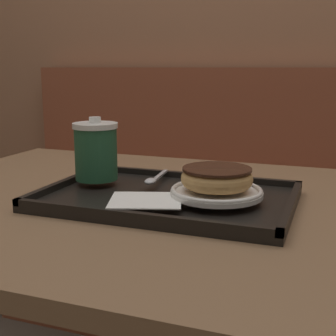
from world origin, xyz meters
TOP-DOWN VIEW (x-y plane):
  - wall_behind at (0.00, 1.10)m, footprint 8.00×0.05m
  - booth_bench at (-0.13, 0.87)m, footprint 1.58×0.44m
  - cafe_table at (0.00, 0.00)m, footprint 1.09×0.80m
  - serving_tray at (0.03, -0.01)m, footprint 0.45×0.30m
  - napkin_paper at (0.02, -0.09)m, footprint 0.14×0.13m
  - coffee_cup_front at (-0.13, 0.02)m, footprint 0.09×0.09m
  - plate_with_chocolate_donut at (0.12, -0.02)m, footprint 0.16×0.16m
  - donut_chocolate_glazed at (0.12, -0.02)m, footprint 0.12×0.12m
  - spoon at (-0.02, 0.03)m, footprint 0.03×0.13m

SIDE VIEW (x-z plane):
  - booth_bench at x=-0.13m, z-range -0.18..0.82m
  - cafe_table at x=0.00m, z-range 0.22..0.98m
  - serving_tray at x=0.03m, z-range 0.75..0.78m
  - napkin_paper at x=0.02m, z-range 0.78..0.79m
  - spoon at x=-0.02m, z-range 0.78..0.79m
  - plate_with_chocolate_donut at x=0.12m, z-range 0.78..0.80m
  - donut_chocolate_glazed at x=0.12m, z-range 0.80..0.83m
  - coffee_cup_front at x=-0.13m, z-range 0.78..0.90m
  - wall_behind at x=0.00m, z-range 0.00..2.40m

